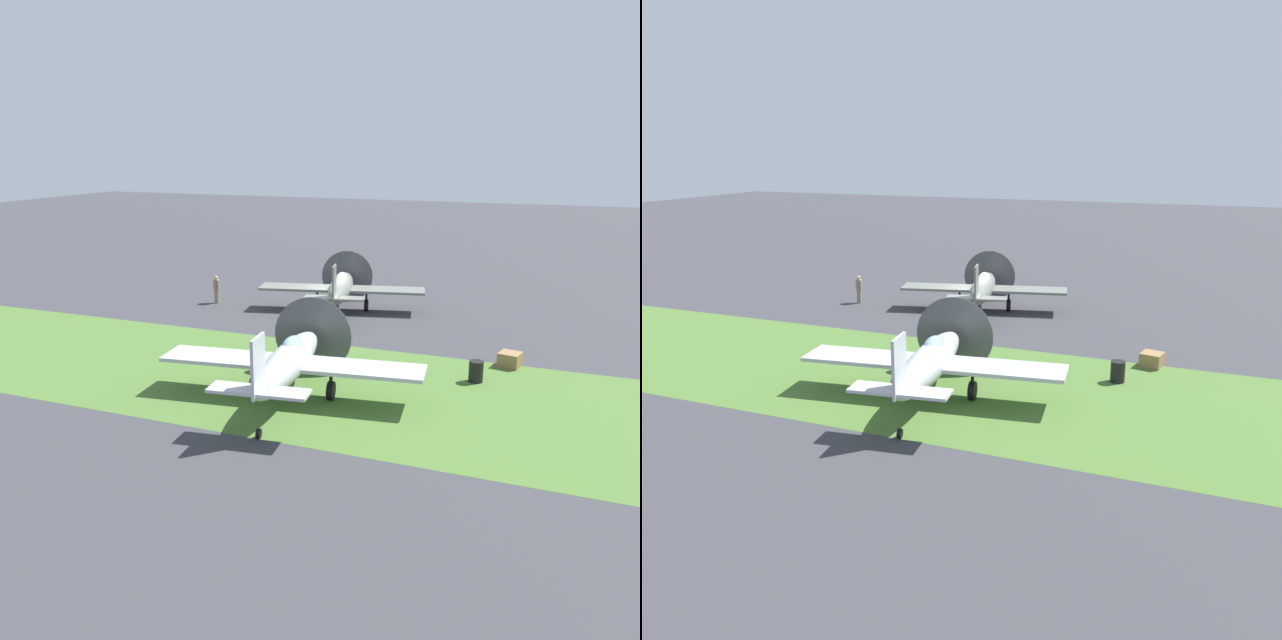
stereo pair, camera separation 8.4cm
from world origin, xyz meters
The scene contains 7 objects.
ground_plane centered at (0.00, 0.00, 0.00)m, with size 160.00×160.00×0.00m, color #38383D.
grass_verge centered at (0.00, -11.77, 0.00)m, with size 120.00×11.00×0.01m, color #476B2D.
airplane_lead centered at (0.64, 0.10, 1.47)m, with size 9.88×7.90×3.50m.
airplane_wingman centered at (3.45, -13.62, 1.55)m, with size 10.45×8.30×3.70m.
ground_crew_chief centered at (-7.30, -0.73, 0.91)m, with size 0.52×0.43×1.73m.
fuel_drum centered at (9.87, -9.01, 0.45)m, with size 0.60×0.60×0.90m, color black.
supply_crate centered at (10.99, -6.48, 0.32)m, with size 0.90×0.90×0.64m, color olive.
Camera 1 is at (13.19, -35.11, 9.53)m, focal length 36.48 mm.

